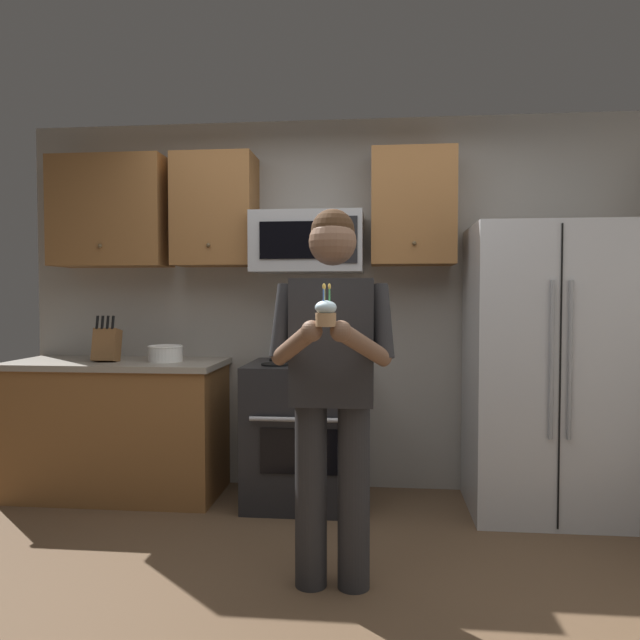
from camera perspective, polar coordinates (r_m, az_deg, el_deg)
name	(u,v)px	position (r m, az deg, el deg)	size (l,w,h in m)	color
ground_plane	(302,609)	(2.88, -1.74, -25.84)	(6.00, 6.00, 0.00)	brown
wall_back	(333,305)	(4.29, 1.28, 1.47)	(4.40, 0.10, 2.60)	gray
oven_range	(306,432)	(4.01, -1.34, -10.66)	(0.76, 0.70, 0.93)	black
microwave	(308,243)	(4.05, -1.15, 7.38)	(0.74, 0.41, 0.40)	#9EA0A5
refrigerator	(543,370)	(4.00, 20.48, -4.47)	(0.90, 0.75, 1.80)	#B7BABF
cabinet_row_upper	(226,211)	(4.23, -8.95, 10.26)	(2.78, 0.36, 0.76)	brown
counter_left	(119,427)	(4.38, -18.68, -9.67)	(1.44, 0.66, 0.92)	brown
knife_block	(107,345)	(4.28, -19.70, -2.22)	(0.16, 0.15, 0.32)	brown
bowl_large_white	(165,353)	(4.16, -14.54, -3.07)	(0.24, 0.24, 0.11)	white
person	(332,375)	(2.76, 1.17, -5.31)	(0.60, 0.48, 1.76)	#262628
cupcake	(326,313)	(2.41, 0.56, 0.70)	(0.09, 0.09, 0.17)	#A87F56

